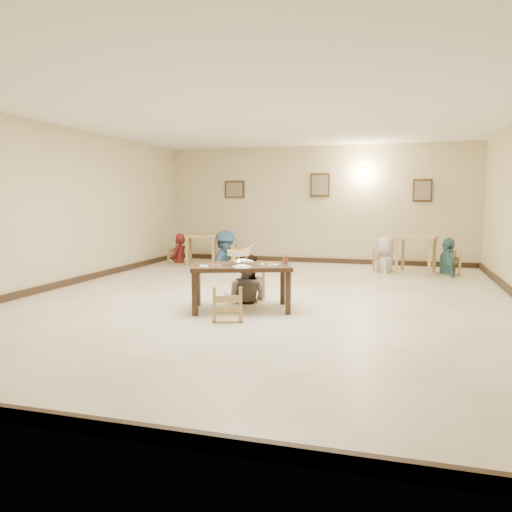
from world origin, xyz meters
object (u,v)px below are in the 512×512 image
(bg_diner_b, at_px, (226,230))
(bg_diner_a, at_px, (179,234))
(bg_chair_rl, at_px, (385,251))
(bg_diner_c, at_px, (385,237))
(main_diner, at_px, (245,254))
(curry_warmer, at_px, (239,253))
(drink_glass, at_px, (285,259))
(bg_chair_rr, at_px, (448,253))
(chair_far, at_px, (249,273))
(bg_table_right, at_px, (416,243))
(bg_chair_lr, at_px, (226,245))
(bg_chair_ll, at_px, (179,245))
(bg_diner_d, at_px, (449,238))
(main_table, at_px, (241,270))
(bg_table_left, at_px, (201,240))
(chair_near, at_px, (228,287))

(bg_diner_b, bearing_deg, bg_diner_a, 91.11)
(bg_chair_rl, distance_m, bg_diner_c, 0.32)
(main_diner, distance_m, curry_warmer, 0.64)
(drink_glass, height_order, bg_chair_rr, bg_chair_rr)
(chair_far, relative_size, bg_table_right, 0.95)
(chair_far, relative_size, bg_diner_b, 0.53)
(chair_far, height_order, drink_glass, chair_far)
(main_diner, height_order, bg_diner_c, bg_diner_c)
(chair_far, relative_size, bg_diner_a, 0.60)
(drink_glass, bearing_deg, bg_table_right, 65.41)
(bg_chair_lr, bearing_deg, bg_chair_ll, -93.27)
(main_diner, xyz_separation_m, drink_glass, (0.73, -0.34, -0.03))
(bg_diner_d, bearing_deg, bg_diner_c, 77.12)
(bg_table_right, xyz_separation_m, bg_chair_rr, (0.67, -0.07, -0.20))
(main_table, distance_m, bg_chair_rl, 5.05)
(bg_table_right, relative_size, bg_chair_ll, 1.02)
(bg_chair_ll, bearing_deg, bg_chair_rr, -79.82)
(main_diner, height_order, bg_table_right, main_diner)
(chair_far, distance_m, curry_warmer, 0.80)
(bg_table_left, relative_size, bg_chair_lr, 0.96)
(bg_diner_a, distance_m, bg_diner_b, 1.28)
(bg_table_left, height_order, bg_diner_b, bg_diner_b)
(bg_table_left, distance_m, bg_diner_c, 4.47)
(bg_chair_rl, relative_size, bg_diner_c, 0.60)
(bg_chair_rl, relative_size, bg_diner_d, 0.58)
(bg_table_right, xyz_separation_m, bg_chair_lr, (-4.50, 0.05, -0.17))
(chair_near, height_order, bg_chair_ll, bg_chair_ll)
(chair_near, bearing_deg, curry_warmer, -102.17)
(chair_far, xyz_separation_m, bg_chair_rr, (3.35, 3.90, 0.02))
(curry_warmer, relative_size, bg_chair_ll, 0.40)
(drink_glass, bearing_deg, bg_table_left, 125.61)
(main_table, xyz_separation_m, bg_chair_ll, (-3.17, 4.71, -0.13))
(chair_near, bearing_deg, bg_chair_rl, -126.32)
(bg_diner_a, xyz_separation_m, bg_diner_c, (5.10, -0.05, 0.02))
(bg_diner_a, distance_m, bg_diner_c, 5.10)
(main_diner, height_order, bg_chair_lr, main_diner)
(bg_table_left, bearing_deg, bg_diner_b, 3.19)
(main_diner, relative_size, drink_glass, 10.73)
(bg_diner_d, bearing_deg, bg_table_left, 79.82)
(chair_far, relative_size, bg_table_left, 0.95)
(bg_chair_ll, relative_size, bg_chair_rl, 1.00)
(curry_warmer, xyz_separation_m, drink_glass, (0.64, 0.29, -0.11))
(main_diner, xyz_separation_m, bg_diner_c, (2.06, 4.04, 0.02))
(bg_chair_ll, bearing_deg, chair_far, -131.18)
(bg_chair_lr, height_order, bg_chair_rr, bg_chair_lr)
(curry_warmer, bearing_deg, bg_diner_c, 67.18)
(bg_diner_a, bearing_deg, bg_chair_lr, 98.04)
(main_table, xyz_separation_m, main_diner, (-0.13, 0.62, 0.18))
(curry_warmer, distance_m, bg_table_right, 5.36)
(main_diner, distance_m, bg_table_left, 4.70)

